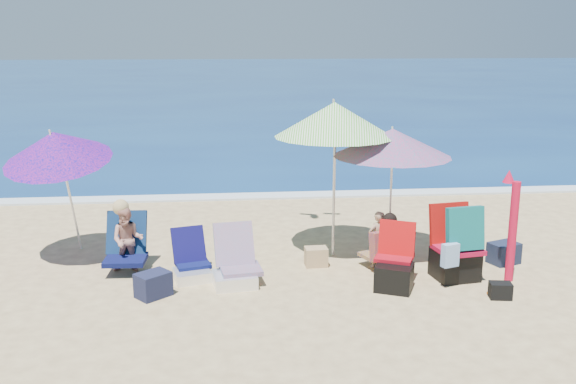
{
  "coord_description": "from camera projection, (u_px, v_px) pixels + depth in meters",
  "views": [
    {
      "loc": [
        -1.13,
        -7.71,
        3.24
      ],
      "look_at": [
        -0.3,
        1.0,
        1.1
      ],
      "focal_mm": 40.02,
      "sensor_mm": 36.0,
      "label": 1
    }
  ],
  "objects": [
    {
      "name": "chair_navy",
      "position": [
        191.0,
        265.0,
        8.8
      ],
      "size": [
        0.59,
        0.77,
        0.65
      ],
      "color": "#0C1247",
      "rests_on": "ground"
    },
    {
      "name": "bag_navy_b",
      "position": [
        504.0,
        253.0,
        9.35
      ],
      "size": [
        0.49,
        0.43,
        0.31
      ],
      "color": "#182036",
      "rests_on": "ground"
    },
    {
      "name": "furled_umbrella",
      "position": [
        512.0,
        221.0,
        8.54
      ],
      "size": [
        0.22,
        0.23,
        1.52
      ],
      "color": "red",
      "rests_on": "ground"
    },
    {
      "name": "person_left",
      "position": [
        127.0,
        239.0,
        8.97
      ],
      "size": [
        0.59,
        0.75,
        1.03
      ],
      "color": "tan",
      "rests_on": "ground"
    },
    {
      "name": "umbrella_turquoise",
      "position": [
        392.0,
        143.0,
        9.27
      ],
      "size": [
        1.83,
        1.83,
        1.97
      ],
      "color": "silver",
      "rests_on": "ground"
    },
    {
      "name": "bag_tan",
      "position": [
        316.0,
        257.0,
        9.24
      ],
      "size": [
        0.33,
        0.24,
        0.27
      ],
      "color": "tan",
      "rests_on": "ground"
    },
    {
      "name": "ground",
      "position": [
        318.0,
        292.0,
        8.33
      ],
      "size": [
        120.0,
        120.0,
        0.0
      ],
      "color": "#D8BC84",
      "rests_on": "ground"
    },
    {
      "name": "orange_item",
      "position": [
        495.0,
        293.0,
        8.26
      ],
      "size": [
        0.21,
        0.14,
        0.03
      ],
      "color": "orange",
      "rests_on": "ground"
    },
    {
      "name": "chair_rainbow",
      "position": [
        236.0,
        269.0,
        8.58
      ],
      "size": [
        0.69,
        0.78,
        0.76
      ],
      "color": "#C4454C",
      "rests_on": "ground"
    },
    {
      "name": "umbrella_striped",
      "position": [
        334.0,
        120.0,
        9.31
      ],
      "size": [
        2.04,
        2.04,
        2.35
      ],
      "color": "silver",
      "rests_on": "ground"
    },
    {
      "name": "umbrella_blue",
      "position": [
        56.0,
        146.0,
        9.08
      ],
      "size": [
        1.85,
        1.9,
        2.09
      ],
      "color": "silver",
      "rests_on": "ground"
    },
    {
      "name": "camp_chair_left",
      "position": [
        395.0,
        270.0,
        8.41
      ],
      "size": [
        0.66,
        0.81,
        0.84
      ],
      "color": "#A40B18",
      "rests_on": "ground"
    },
    {
      "name": "person_center",
      "position": [
        382.0,
        241.0,
        9.08
      ],
      "size": [
        0.69,
        0.66,
        0.84
      ],
      "color": "tan",
      "rests_on": "ground"
    },
    {
      "name": "camp_chair_right",
      "position": [
        456.0,
        252.0,
        8.69
      ],
      "size": [
        0.67,
        0.78,
        1.06
      ],
      "color": "#B20C2F",
      "rests_on": "ground"
    },
    {
      "name": "sea",
      "position": [
        240.0,
        77.0,
        51.86
      ],
      "size": [
        120.0,
        80.0,
        0.12
      ],
      "color": "navy",
      "rests_on": "ground"
    },
    {
      "name": "foam",
      "position": [
        284.0,
        196.0,
        13.26
      ],
      "size": [
        120.0,
        0.5,
        0.04
      ],
      "color": "white",
      "rests_on": "ground"
    },
    {
      "name": "bag_black_b",
      "position": [
        500.0,
        291.0,
        8.1
      ],
      "size": [
        0.29,
        0.23,
        0.21
      ],
      "color": "black",
      "rests_on": "ground"
    },
    {
      "name": "bag_navy_a",
      "position": [
        153.0,
        285.0,
        8.15
      ],
      "size": [
        0.5,
        0.49,
        0.32
      ],
      "color": "#191D38",
      "rests_on": "ground"
    }
  ]
}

